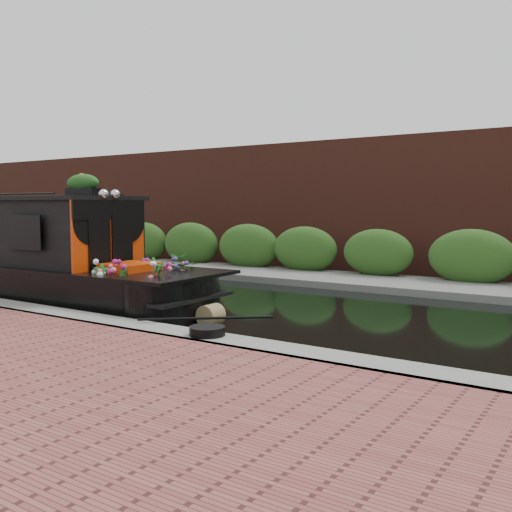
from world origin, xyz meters
The scene contains 7 objects.
ground centered at (0.00, 0.00, 0.00)m, with size 80.00×80.00×0.00m, color black.
near_bank_coping centered at (0.00, -3.30, 0.00)m, with size 40.00×0.60×0.50m, color gray.
far_bank_path centered at (0.00, 4.20, 0.00)m, with size 40.00×2.40×0.34m, color slate.
far_hedge centered at (0.00, 5.10, 0.00)m, with size 40.00×1.10×2.80m, color #2B541C.
far_brick_wall centered at (0.00, 7.20, 0.00)m, with size 40.00×1.00×8.00m, color #56271D.
rope_fender centered at (1.87, -1.84, 0.18)m, with size 0.36×0.36×0.35m, color olive.
coiled_mooring_rope centered at (2.93, -3.26, 0.31)m, with size 0.49×0.49×0.12m, color black.
Camera 1 is at (7.64, -9.15, 1.98)m, focal length 40.00 mm.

